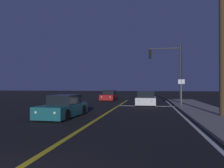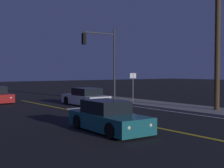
{
  "view_description": "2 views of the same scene",
  "coord_description": "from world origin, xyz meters",
  "px_view_note": "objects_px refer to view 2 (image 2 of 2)",
  "views": [
    {
      "loc": [
        2.96,
        -3.2,
        1.89
      ],
      "look_at": [
        -0.8,
        18.4,
        2.1
      ],
      "focal_mm": 35.01,
      "sensor_mm": 36.0,
      "label": 1
    },
    {
      "loc": [
        -10.27,
        -1.52,
        2.6
      ],
      "look_at": [
        0.61,
        13.03,
        1.88
      ],
      "focal_mm": 50.13,
      "sensor_mm": 36.0,
      "label": 2
    }
  ],
  "objects_px": {
    "traffic_signal_near_right": "(104,54)",
    "street_sign_corner": "(133,83)",
    "car_distant_tail_white": "(86,98)",
    "utility_pole_right": "(218,25)",
    "car_far_approaching_teal": "(108,118)"
  },
  "relations": [
    {
      "from": "traffic_signal_near_right",
      "to": "street_sign_corner",
      "type": "bearing_deg",
      "value": 106.03
    },
    {
      "from": "car_far_approaching_teal",
      "to": "traffic_signal_near_right",
      "type": "height_order",
      "value": "traffic_signal_near_right"
    },
    {
      "from": "street_sign_corner",
      "to": "car_far_approaching_teal",
      "type": "bearing_deg",
      "value": -136.19
    },
    {
      "from": "car_far_approaching_teal",
      "to": "street_sign_corner",
      "type": "xyz_separation_m",
      "value": [
        8.02,
        7.7,
        1.12
      ]
    },
    {
      "from": "car_distant_tail_white",
      "to": "traffic_signal_near_right",
      "type": "relative_size",
      "value": 0.73
    },
    {
      "from": "traffic_signal_near_right",
      "to": "street_sign_corner",
      "type": "height_order",
      "value": "traffic_signal_near_right"
    },
    {
      "from": "car_far_approaching_teal",
      "to": "traffic_signal_near_right",
      "type": "relative_size",
      "value": 0.71
    },
    {
      "from": "utility_pole_right",
      "to": "street_sign_corner",
      "type": "bearing_deg",
      "value": 101.89
    },
    {
      "from": "car_distant_tail_white",
      "to": "car_far_approaching_teal",
      "type": "relative_size",
      "value": 1.03
    },
    {
      "from": "traffic_signal_near_right",
      "to": "street_sign_corner",
      "type": "distance_m",
      "value": 3.76
    },
    {
      "from": "car_distant_tail_white",
      "to": "utility_pole_right",
      "type": "distance_m",
      "value": 10.96
    },
    {
      "from": "street_sign_corner",
      "to": "car_distant_tail_white",
      "type": "bearing_deg",
      "value": 148.06
    },
    {
      "from": "traffic_signal_near_right",
      "to": "street_sign_corner",
      "type": "xyz_separation_m",
      "value": [
        0.8,
        -2.8,
        -2.37
      ]
    },
    {
      "from": "traffic_signal_near_right",
      "to": "utility_pole_right",
      "type": "height_order",
      "value": "utility_pole_right"
    },
    {
      "from": "car_far_approaching_teal",
      "to": "utility_pole_right",
      "type": "bearing_deg",
      "value": -171.31
    }
  ]
}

